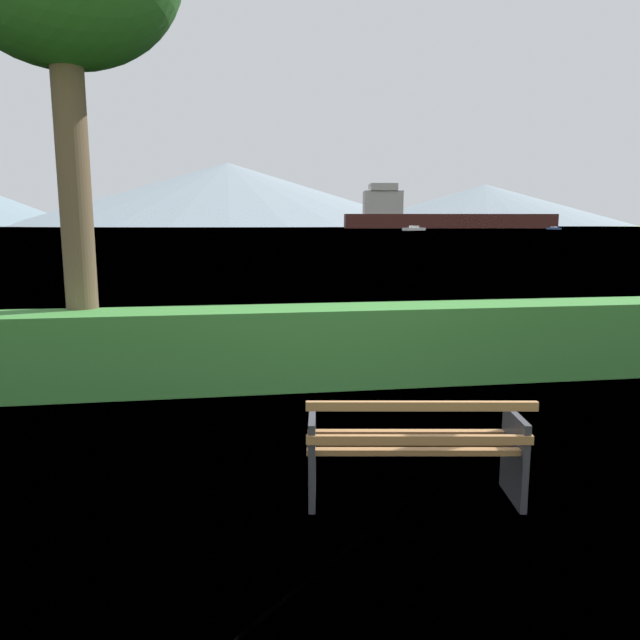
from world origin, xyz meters
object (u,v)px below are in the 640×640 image
object	(u,v)px
fishing_boat_near	(414,229)
sailboat_mid	(554,228)
park_bench	(414,448)
cargo_ship_large	(433,216)

from	to	relation	value
fishing_boat_near	sailboat_mid	distance (m)	67.56
fishing_boat_near	sailboat_mid	size ratio (longest dim) A/B	1.35
park_bench	sailboat_mid	xyz separation A→B (m)	(118.94, 200.60, -0.01)
sailboat_mid	fishing_boat_near	bearing A→B (deg)	-157.58
sailboat_mid	cargo_ship_large	bearing A→B (deg)	112.60
park_bench	fishing_boat_near	xyz separation A→B (m)	(56.49, 174.83, 0.14)
park_bench	cargo_ship_large	xyz separation A→B (m)	(93.59, 261.50, 5.25)
park_bench	fishing_boat_near	size ratio (longest dim) A/B	0.22
cargo_ship_large	fishing_boat_near	xyz separation A→B (m)	(-37.10, -86.67, -5.11)
cargo_ship_large	sailboat_mid	bearing A→B (deg)	-67.40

